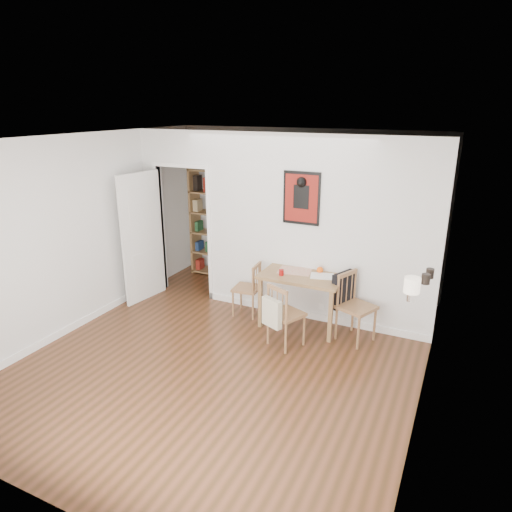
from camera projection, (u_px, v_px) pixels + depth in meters
The scene contains 15 objects.
ground at pixel (230, 353), 5.70m from camera, with size 5.20×5.20×0.00m, color brown.
room_shell at pixel (280, 228), 6.40m from camera, with size 5.20×5.20×5.20m.
dining_table at pixel (302, 281), 6.21m from camera, with size 1.12×0.71×0.76m.
chair_left at pixel (247, 289), 6.63m from camera, with size 0.43×0.43×0.80m.
chair_right at pixel (355, 306), 5.88m from camera, with size 0.64×0.60×0.91m.
chair_front at pixel (285, 315), 5.75m from camera, with size 0.56×0.58×0.84m.
bookshelf at pixel (213, 223), 8.07m from camera, with size 0.81×0.32×1.92m.
fireplace at pixel (419, 336), 4.84m from camera, with size 0.45×1.25×1.16m.
red_glass at pixel (281, 272), 6.13m from camera, with size 0.06×0.06×0.08m, color maroon.
orange_fruit at pixel (320, 270), 6.22m from camera, with size 0.09×0.09×0.09m, color #FB5A0D.
placemat at pixel (295, 271), 6.30m from camera, with size 0.44×0.33×0.00m, color beige.
notebook at pixel (322, 276), 6.09m from camera, with size 0.31×0.23×0.02m, color white.
mantel_lamp at pixel (412, 287), 4.32m from camera, with size 0.15×0.15×0.24m.
ceramic_jar_a at pixel (426, 279), 4.77m from camera, with size 0.09×0.09×0.11m, color black.
ceramic_jar_b at pixel (430, 273), 4.93m from camera, with size 0.09×0.09×0.11m, color black.
Camera 1 is at (2.45, -4.39, 2.95)m, focal length 32.00 mm.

